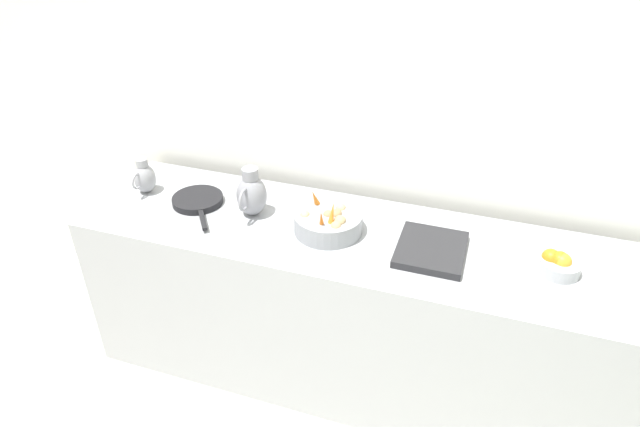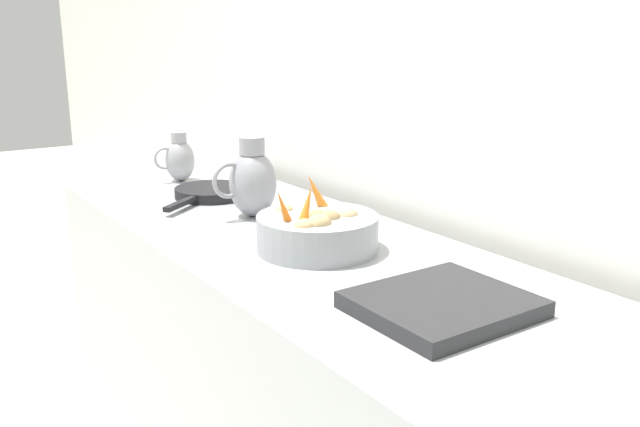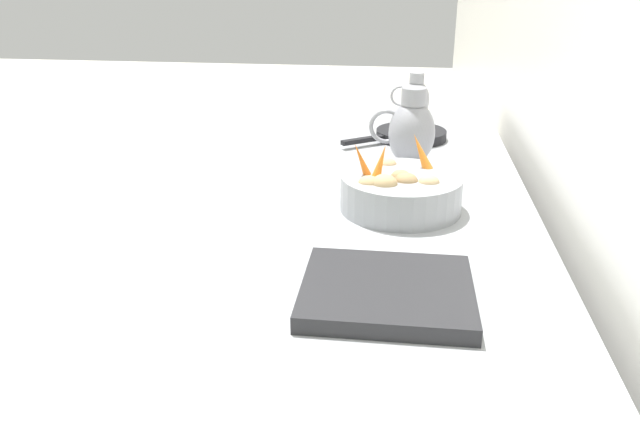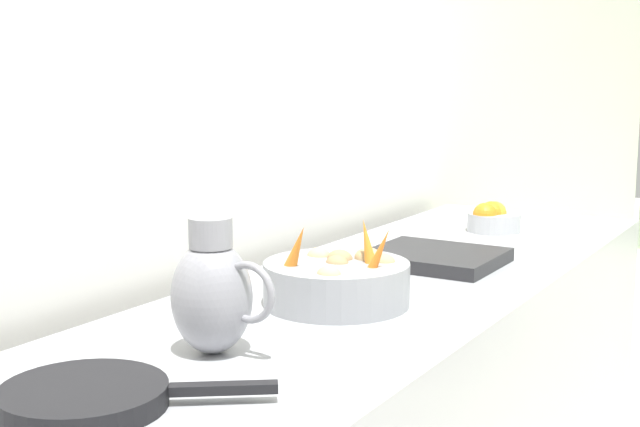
{
  "view_description": "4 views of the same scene",
  "coord_description": "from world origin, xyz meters",
  "px_view_note": "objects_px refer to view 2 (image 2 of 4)",
  "views": [
    {
      "loc": [
        0.62,
        0.36,
        2.4
      ],
      "look_at": [
        -1.41,
        -0.33,
        1.05
      ],
      "focal_mm": 31.09,
      "sensor_mm": 36.0,
      "label": 1
    },
    {
      "loc": [
        -0.51,
        1.12,
        1.48
      ],
      "look_at": [
        -1.34,
        -0.1,
        1.08
      ],
      "focal_mm": 37.98,
      "sensor_mm": 36.0,
      "label": 2
    },
    {
      "loc": [
        -1.46,
        1.31,
        1.56
      ],
      "look_at": [
        -1.29,
        -0.03,
        1.0
      ],
      "focal_mm": 35.68,
      "sensor_mm": 36.0,
      "label": 3
    },
    {
      "loc": [
        -0.54,
        -1.92,
        1.43
      ],
      "look_at": [
        -1.47,
        -0.38,
        1.13
      ],
      "focal_mm": 48.45,
      "sensor_mm": 36.0,
      "label": 4
    }
  ],
  "objects_px": {
    "metal_pitcher_tall": "(252,181)",
    "skillet_on_counter": "(211,192)",
    "vegetable_colander": "(317,232)",
    "metal_pitcher_short": "(179,159)"
  },
  "relations": [
    {
      "from": "metal_pitcher_tall",
      "to": "skillet_on_counter",
      "type": "bearing_deg",
      "value": -90.5
    },
    {
      "from": "metal_pitcher_short",
      "to": "vegetable_colander",
      "type": "bearing_deg",
      "value": 87.29
    },
    {
      "from": "skillet_on_counter",
      "to": "metal_pitcher_short",
      "type": "bearing_deg",
      "value": -93.39
    },
    {
      "from": "metal_pitcher_tall",
      "to": "metal_pitcher_short",
      "type": "xyz_separation_m",
      "value": [
        -0.02,
        -0.63,
        -0.03
      ]
    },
    {
      "from": "skillet_on_counter",
      "to": "metal_pitcher_tall",
      "type": "bearing_deg",
      "value": 89.5
    },
    {
      "from": "vegetable_colander",
      "to": "metal_pitcher_short",
      "type": "distance_m",
      "value": 1.04
    },
    {
      "from": "vegetable_colander",
      "to": "metal_pitcher_tall",
      "type": "height_order",
      "value": "metal_pitcher_tall"
    },
    {
      "from": "vegetable_colander",
      "to": "metal_pitcher_tall",
      "type": "bearing_deg",
      "value": -93.85
    },
    {
      "from": "metal_pitcher_short",
      "to": "metal_pitcher_tall",
      "type": "bearing_deg",
      "value": 88.03
    },
    {
      "from": "metal_pitcher_tall",
      "to": "skillet_on_counter",
      "type": "xyz_separation_m",
      "value": [
        -0.0,
        -0.31,
        -0.1
      ]
    }
  ]
}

